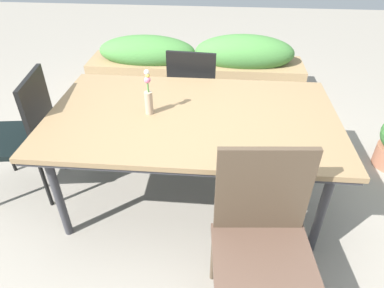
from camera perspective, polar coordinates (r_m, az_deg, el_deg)
ground_plane at (r=2.63m, az=-0.14°, el=-9.87°), size 12.00×12.00×0.00m
dining_table at (r=2.26m, az=0.00°, el=3.91°), size 1.89×1.12×0.74m
chair_far_side at (r=3.07m, az=0.22°, el=9.46°), size 0.46×0.46×0.89m
chair_end_left at (r=2.72m, az=-26.24°, el=2.04°), size 0.53×0.53×0.95m
chair_near_right at (r=1.75m, az=11.87°, el=-15.18°), size 0.53×0.53×0.97m
flower_vase at (r=2.20m, az=-7.34°, el=8.17°), size 0.05×0.05×0.31m
planter_box at (r=4.09m, az=0.72°, el=13.15°), size 2.49×0.52×0.68m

